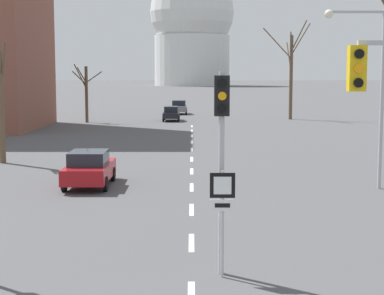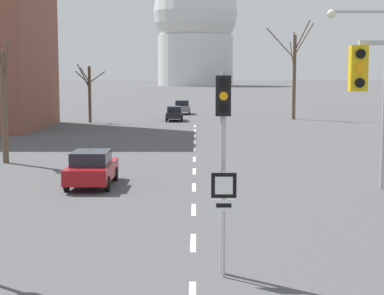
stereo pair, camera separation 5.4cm
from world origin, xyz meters
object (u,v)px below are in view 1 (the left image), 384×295
Objects in this scene: route_sign_post at (224,205)px; sedan_near_left at (91,168)px; sedan_near_right at (173,113)px; street_lamp_right at (372,77)px; traffic_signal_centre_tall at (223,134)px; sedan_mid_centre at (180,107)px.

sedan_near_left is (-5.17, 12.47, -0.99)m from route_sign_post.
street_lamp_right is at bearing -76.04° from sedan_near_right.
street_lamp_right reaches higher than traffic_signal_centre_tall.
traffic_signal_centre_tall reaches higher than sedan_near_left.
street_lamp_right is 1.76× the size of sedan_near_left.
sedan_mid_centre is (-2.27, 61.00, -0.94)m from route_sign_post.
traffic_signal_centre_tall is at bearing -86.77° from sedan_near_right.
route_sign_post is at bearing -67.48° from sedan_near_left.
sedan_mid_centre is at bearing 100.36° from street_lamp_right.
sedan_mid_centre is at bearing 92.13° from traffic_signal_centre_tall.
sedan_near_right is (-2.82, 50.00, -2.68)m from traffic_signal_centre_tall.
route_sign_post is 0.65× the size of sedan_mid_centre.
traffic_signal_centre_tall is 1.69m from route_sign_post.
traffic_signal_centre_tall is at bearing -67.07° from sedan_near_left.
traffic_signal_centre_tall is 1.90× the size of route_sign_post.
sedan_mid_centre is (-2.25, 60.72, -2.61)m from traffic_signal_centre_tall.
street_lamp_right is 50.09m from sedan_mid_centre.
sedan_near_right is at bearing 86.47° from sedan_near_left.
sedan_near_left is 1.07× the size of sedan_mid_centre.
sedan_mid_centre is (-8.98, 49.12, -3.86)m from street_lamp_right.
sedan_near_right is (-2.83, 50.28, -1.01)m from route_sign_post.
street_lamp_right is 1.80× the size of sedan_near_right.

